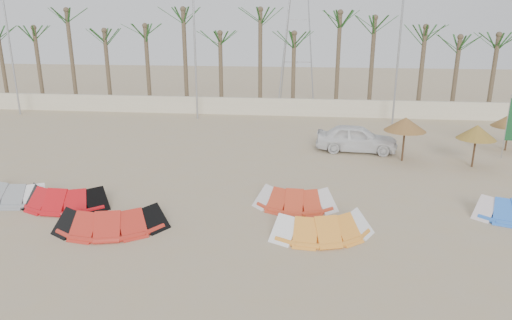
# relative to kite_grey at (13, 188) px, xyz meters

# --- Properties ---
(ground) EXTENTS (120.00, 120.00, 0.00)m
(ground) POSITION_rel_kite_grey_xyz_m (9.74, -3.84, -0.42)
(ground) COLOR tan
(ground) RESTS_ON ground
(boundary_wall) EXTENTS (60.00, 0.30, 1.30)m
(boundary_wall) POSITION_rel_kite_grey_xyz_m (9.74, 18.16, 0.23)
(boundary_wall) COLOR beige
(boundary_wall) RESTS_ON ground
(palm_line) EXTENTS (52.00, 4.00, 7.70)m
(palm_line) POSITION_rel_kite_grey_xyz_m (10.41, 19.66, 6.02)
(palm_line) COLOR brown
(palm_line) RESTS_ON ground
(lamp_a) EXTENTS (1.25, 0.14, 11.00)m
(lamp_a) POSITION_rel_kite_grey_xyz_m (-10.22, 16.16, 5.35)
(lamp_a) COLOR #A5A8AD
(lamp_a) RESTS_ON ground
(lamp_b) EXTENTS (1.25, 0.14, 11.00)m
(lamp_b) POSITION_rel_kite_grey_xyz_m (3.78, 16.16, 5.35)
(lamp_b) COLOR #A5A8AD
(lamp_b) RESTS_ON ground
(lamp_c) EXTENTS (1.25, 0.14, 11.00)m
(lamp_c) POSITION_rel_kite_grey_xyz_m (17.78, 16.16, 5.35)
(lamp_c) COLOR #A5A8AD
(lamp_c) RESTS_ON ground
(pylon) EXTENTS (3.00, 3.00, 14.00)m
(pylon) POSITION_rel_kite_grey_xyz_m (10.74, 24.16, -0.42)
(pylon) COLOR #A5A8AD
(pylon) RESTS_ON ground
(kite_grey) EXTENTS (3.79, 2.27, 0.90)m
(kite_grey) POSITION_rel_kite_grey_xyz_m (0.00, 0.00, 0.00)
(kite_grey) COLOR gray
(kite_grey) RESTS_ON ground
(kite_red_left) EXTENTS (3.53, 1.58, 0.90)m
(kite_red_left) POSITION_rel_kite_grey_xyz_m (2.54, -0.42, -0.00)
(kite_red_left) COLOR red
(kite_red_left) RESTS_ON ground
(kite_red_mid) EXTENTS (3.94, 2.28, 0.90)m
(kite_red_mid) POSITION_rel_kite_grey_xyz_m (5.27, -2.19, 0.00)
(kite_red_mid) COLOR red
(kite_red_mid) RESTS_ON ground
(kite_red_right) EXTENTS (3.15, 1.64, 0.90)m
(kite_red_right) POSITION_rel_kite_grey_xyz_m (11.48, 0.49, -0.00)
(kite_red_right) COLOR red
(kite_red_right) RESTS_ON ground
(kite_orange) EXTENTS (3.71, 2.35, 0.90)m
(kite_orange) POSITION_rel_kite_grey_xyz_m (12.49, -1.82, -0.00)
(kite_orange) COLOR #FE9A32
(kite_orange) RESTS_ON ground
(parasol_left) EXTENTS (2.11, 2.11, 2.29)m
(parasol_left) POSITION_rel_kite_grey_xyz_m (16.76, 7.11, 1.51)
(parasol_left) COLOR #4C331E
(parasol_left) RESTS_ON ground
(parasol_mid) EXTENTS (1.87, 1.87, 2.12)m
(parasol_mid) POSITION_rel_kite_grey_xyz_m (20.02, 6.48, 1.35)
(parasol_mid) COLOR #4C331E
(parasol_mid) RESTS_ON ground
(parasol_right) EXTENTS (1.91, 1.91, 2.06)m
(parasol_right) POSITION_rel_kite_grey_xyz_m (22.86, 9.82, 1.28)
(parasol_right) COLOR #4C331E
(parasol_right) RESTS_ON ground
(flag_green) EXTENTS (0.45, 0.07, 3.39)m
(flag_green) POSITION_rel_kite_grey_xyz_m (22.18, 8.12, 1.59)
(flag_green) COLOR #A5A8AD
(flag_green) RESTS_ON ground
(car) EXTENTS (4.52, 2.15, 1.49)m
(car) POSITION_rel_kite_grey_xyz_m (14.55, 8.65, 0.33)
(car) COLOR white
(car) RESTS_ON ground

